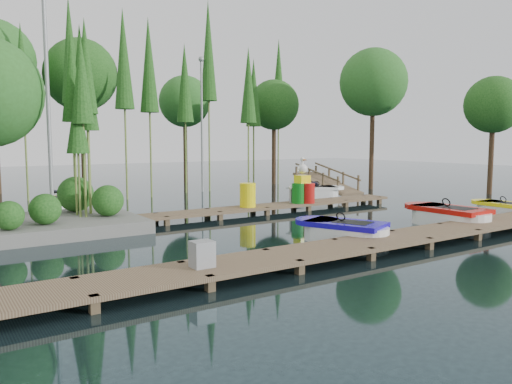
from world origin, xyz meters
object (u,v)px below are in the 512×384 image
yellow_barrel (248,195)px  utility_cabinet (202,254)px  boat_blue (344,232)px  boat_yellow_far (65,202)px  drum_cluster (303,189)px  island (15,128)px  boat_red (448,217)px

yellow_barrel → utility_cabinet: bearing=-128.6°
boat_blue → boat_yellow_far: 12.21m
yellow_barrel → drum_cluster: 2.59m
island → yellow_barrel: 8.17m
drum_cluster → utility_cabinet: bearing=-140.0°
boat_red → island: bearing=150.0°
utility_cabinet → island: bearing=105.5°
boat_yellow_far → drum_cluster: size_ratio=1.52×
boat_blue → drum_cluster: bearing=38.5°
boat_blue → boat_red: 4.68m
yellow_barrel → drum_cluster: (2.58, -0.15, 0.08)m
drum_cluster → boat_blue: bearing=-119.0°
boat_red → utility_cabinet: (-9.79, -1.29, 0.27)m
island → drum_cluster: island is taller
boat_blue → utility_cabinet: (-5.10, -1.32, 0.30)m
island → boat_blue: 10.16m
yellow_barrel → drum_cluster: size_ratio=0.49×
island → boat_blue: size_ratio=2.26×
utility_cabinet → boat_red: bearing=7.5°
drum_cluster → yellow_barrel: bearing=176.7°
boat_blue → boat_yellow_far: (-4.89, 11.19, 0.01)m
boat_red → yellow_barrel: bearing=124.9°
boat_red → boat_yellow_far: size_ratio=1.09×
island → utility_cabinet: size_ratio=12.76×
boat_blue → drum_cluster: (3.07, 5.53, 0.57)m
boat_yellow_far → yellow_barrel: boat_yellow_far is taller
boat_blue → drum_cluster: drum_cluster is taller
utility_cabinet → boat_blue: bearing=14.5°
boat_yellow_far → drum_cluster: bearing=-45.9°
utility_cabinet → drum_cluster: bearing=40.0°
boat_blue → yellow_barrel: (0.49, 5.68, 0.49)m
island → boat_blue: (7.27, -6.47, -2.92)m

